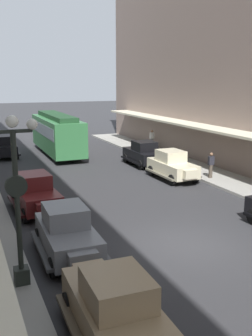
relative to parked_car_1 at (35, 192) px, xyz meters
The scene contains 11 objects.
ground_plane 7.86m from the parked_car_1, 53.32° to the right, with size 200.00×200.00×0.00m, color #2D2D30.
parked_car_1 is the anchor object (origin of this frame).
parked_car_2 9.72m from the parked_car_1, 17.74° to the left, with size 2.20×4.28×1.84m.
parked_car_3 5.48m from the parked_car_1, 88.63° to the right, with size 2.24×4.30×1.84m.
parked_car_5 14.69m from the parked_car_1, 89.52° to the left, with size 2.16×4.27×1.84m.
parked_car_6 11.96m from the parked_car_1, 38.67° to the left, with size 2.17×4.27×1.84m.
parked_car_7 10.56m from the parked_car_1, 90.22° to the right, with size 2.23×4.29×1.84m.
streetcar 14.99m from the parked_car_1, 72.54° to the left, with size 2.59×9.62×3.46m.
lamp_post_with_clock 7.59m from the parked_car_1, 103.77° to the right, with size 1.42×0.44×5.16m.
pedestrian_1 18.68m from the parked_car_1, 45.75° to the left, with size 0.36×0.24×1.64m.
pedestrian_3 11.50m from the parked_car_1, ahead, with size 0.36×0.24×1.64m.
Camera 1 is at (-7.78, -12.26, 6.28)m, focal length 42.00 mm.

